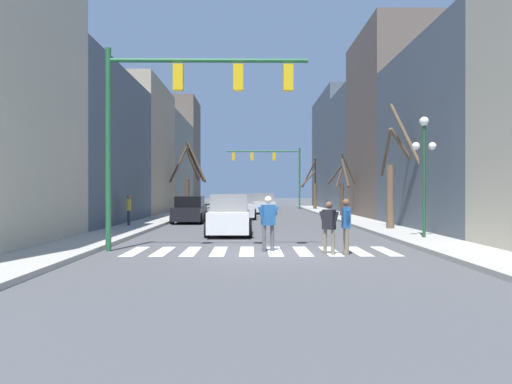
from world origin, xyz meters
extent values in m
plane|color=#4C4C4F|center=(0.00, 0.00, 0.00)|extent=(240.00, 240.00, 0.00)
cube|color=#ADA89E|center=(-6.29, 0.00, 0.07)|extent=(2.21, 90.00, 0.15)
cube|color=#ADA89E|center=(6.29, 0.00, 0.07)|extent=(2.21, 90.00, 0.15)
cube|color=#515B66|center=(-10.40, 12.96, 4.40)|extent=(6.00, 13.59, 8.81)
cube|color=tan|center=(-10.40, 25.27, 5.30)|extent=(6.00, 11.02, 10.60)
cube|color=gray|center=(-10.40, 38.19, 4.85)|extent=(6.00, 14.83, 9.70)
cube|color=#66564C|center=(-10.40, 49.87, 6.93)|extent=(6.00, 8.52, 13.87)
cube|color=#515B66|center=(10.40, 8.58, 4.56)|extent=(6.00, 12.58, 9.13)
cube|color=#66564C|center=(10.40, 19.88, 6.59)|extent=(6.00, 10.03, 13.19)
cube|color=#515B66|center=(10.40, 28.98, 5.45)|extent=(6.00, 8.17, 10.90)
cube|color=#515B66|center=(10.40, 40.28, 6.30)|extent=(6.00, 14.42, 12.61)
cube|color=white|center=(-4.05, 0.50, 0.00)|extent=(0.45, 2.60, 0.01)
cube|color=white|center=(-3.15, 0.50, 0.00)|extent=(0.45, 2.60, 0.01)
cube|color=white|center=(-2.25, 0.50, 0.00)|extent=(0.45, 2.60, 0.01)
cube|color=white|center=(-1.35, 0.50, 0.00)|extent=(0.45, 2.60, 0.01)
cube|color=white|center=(-0.45, 0.50, 0.00)|extent=(0.45, 2.60, 0.01)
cube|color=white|center=(0.45, 0.50, 0.00)|extent=(0.45, 2.60, 0.01)
cube|color=white|center=(1.35, 0.50, 0.00)|extent=(0.45, 2.60, 0.01)
cube|color=white|center=(2.25, 0.50, 0.00)|extent=(0.45, 2.60, 0.01)
cube|color=white|center=(3.15, 0.50, 0.00)|extent=(0.45, 2.60, 0.01)
cube|color=white|center=(4.05, 0.50, 0.00)|extent=(0.45, 2.60, 0.01)
cylinder|color=#236038|center=(-4.93, 0.61, 3.29)|extent=(0.18, 0.18, 6.57)
cylinder|color=#236038|center=(-1.70, 0.61, 6.17)|extent=(6.47, 0.14, 0.14)
cube|color=yellow|center=(-2.67, 0.61, 5.62)|extent=(0.32, 0.28, 0.84)
cube|color=yellow|center=(-0.73, 0.61, 5.62)|extent=(0.32, 0.28, 0.84)
cube|color=yellow|center=(0.89, 0.61, 5.62)|extent=(0.32, 0.28, 0.84)
cylinder|color=#236038|center=(4.93, 38.41, 3.31)|extent=(0.18, 0.18, 6.63)
cylinder|color=#236038|center=(0.96, 38.41, 6.23)|extent=(7.95, 0.14, 0.14)
cube|color=yellow|center=(2.15, 38.41, 5.68)|extent=(0.32, 0.28, 0.84)
cube|color=yellow|center=(-0.23, 38.41, 5.68)|extent=(0.32, 0.28, 0.84)
cube|color=yellow|center=(-2.22, 38.41, 5.68)|extent=(0.32, 0.28, 0.84)
cylinder|color=#1E4C2D|center=(6.39, 3.68, 2.31)|extent=(0.12, 0.12, 4.31)
sphere|color=white|center=(6.39, 3.68, 4.64)|extent=(0.36, 0.36, 0.36)
sphere|color=white|center=(6.07, 3.68, 3.69)|extent=(0.31, 0.31, 0.31)
sphere|color=white|center=(6.71, 3.68, 3.69)|extent=(0.31, 0.31, 0.31)
cube|color=black|center=(-4.07, 15.09, 0.57)|extent=(1.72, 4.48, 0.79)
cube|color=black|center=(-4.07, 15.09, 1.29)|extent=(1.58, 2.33, 0.65)
cylinder|color=black|center=(-4.95, 16.48, 0.32)|extent=(0.22, 0.64, 0.64)
cylinder|color=black|center=(-3.20, 16.48, 0.32)|extent=(0.22, 0.64, 0.64)
cylinder|color=black|center=(-4.95, 13.70, 0.32)|extent=(0.22, 0.64, 0.64)
cylinder|color=black|center=(-3.20, 13.70, 0.32)|extent=(0.22, 0.64, 0.64)
cube|color=silver|center=(-0.98, 19.62, 0.61)|extent=(1.78, 4.84, 0.87)
cube|color=slate|center=(-0.98, 19.62, 1.40)|extent=(1.64, 2.52, 0.71)
cylinder|color=black|center=(-0.07, 18.12, 0.32)|extent=(0.22, 0.64, 0.64)
cylinder|color=black|center=(-1.88, 18.12, 0.32)|extent=(0.22, 0.64, 0.64)
cylinder|color=black|center=(-0.07, 21.12, 0.32)|extent=(0.22, 0.64, 0.64)
cylinder|color=black|center=(-1.88, 21.12, 0.32)|extent=(0.22, 0.64, 0.64)
cube|color=silver|center=(0.74, 27.61, 0.61)|extent=(1.94, 4.56, 0.86)
cube|color=slate|center=(0.74, 27.61, 1.39)|extent=(1.78, 2.37, 0.71)
cylinder|color=black|center=(-0.24, 29.02, 0.32)|extent=(0.22, 0.64, 0.64)
cylinder|color=black|center=(1.73, 29.02, 0.32)|extent=(0.22, 0.64, 0.64)
cylinder|color=black|center=(-0.24, 26.20, 0.32)|extent=(0.22, 0.64, 0.64)
cylinder|color=black|center=(1.73, 26.20, 0.32)|extent=(0.22, 0.64, 0.64)
cube|color=white|center=(-1.26, 6.43, 0.62)|extent=(1.72, 4.26, 0.89)
cube|color=gray|center=(-1.26, 6.43, 1.44)|extent=(1.58, 2.21, 0.73)
cylinder|color=black|center=(-0.38, 5.11, 0.32)|extent=(0.22, 0.64, 0.64)
cylinder|color=black|center=(-2.14, 5.11, 0.32)|extent=(0.22, 0.64, 0.64)
cylinder|color=black|center=(-0.38, 7.75, 0.32)|extent=(0.22, 0.64, 0.64)
cylinder|color=black|center=(-2.14, 7.75, 0.32)|extent=(0.22, 0.64, 0.64)
cylinder|color=#7A705B|center=(2.61, -0.15, 0.40)|extent=(0.12, 0.12, 0.81)
cylinder|color=#7A705B|center=(2.61, -0.44, 0.40)|extent=(0.12, 0.12, 0.81)
cube|color=#235693|center=(2.61, -0.30, 1.13)|extent=(0.22, 0.40, 0.64)
sphere|color=brown|center=(2.61, -0.30, 1.59)|extent=(0.23, 0.23, 0.23)
cylinder|color=#235693|center=(2.61, -0.07, 1.08)|extent=(0.09, 0.28, 0.62)
cylinder|color=#235693|center=(2.60, -0.52, 1.08)|extent=(0.09, 0.28, 0.62)
cylinder|color=#282D47|center=(-6.76, 10.77, 0.54)|extent=(0.11, 0.11, 0.77)
cylinder|color=#282D47|center=(-6.72, 10.50, 0.54)|extent=(0.11, 0.11, 0.77)
cube|color=gold|center=(-6.74, 10.64, 1.22)|extent=(0.26, 0.40, 0.61)
sphere|color=#8C664C|center=(-6.74, 10.64, 1.67)|extent=(0.22, 0.22, 0.22)
cylinder|color=gold|center=(-6.77, 10.85, 1.18)|extent=(0.12, 0.27, 0.59)
cylinder|color=gold|center=(-6.71, 10.42, 1.18)|extent=(0.12, 0.27, 0.59)
cylinder|color=#7A705B|center=(2.18, -0.38, 0.38)|extent=(0.11, 0.11, 0.77)
cylinder|color=#7A705B|center=(1.97, -0.20, 0.38)|extent=(0.11, 0.11, 0.77)
cube|color=black|center=(2.08, -0.29, 1.07)|extent=(0.42, 0.41, 0.61)
sphere|color=brown|center=(2.08, -0.29, 1.52)|extent=(0.22, 0.22, 0.22)
cylinder|color=black|center=(2.24, -0.43, 1.03)|extent=(0.25, 0.24, 0.59)
cylinder|color=black|center=(1.91, -0.15, 1.03)|extent=(0.25, 0.24, 0.59)
cylinder|color=#4C4C51|center=(0.11, 0.43, 0.42)|extent=(0.13, 0.13, 0.84)
cylinder|color=#4C4C51|center=(0.37, 0.58, 0.42)|extent=(0.13, 0.13, 0.84)
cube|color=#235693|center=(0.24, 0.51, 1.17)|extent=(0.47, 0.41, 0.66)
sphere|color=beige|center=(0.24, 0.51, 1.66)|extent=(0.24, 0.24, 0.24)
cylinder|color=#235693|center=(0.03, 0.39, 1.13)|extent=(0.30, 0.22, 0.64)
cylinder|color=#235693|center=(0.45, 0.63, 1.13)|extent=(0.30, 0.22, 0.64)
cylinder|color=brown|center=(6.13, 34.63, 1.43)|extent=(0.36, 0.36, 2.57)
cylinder|color=brown|center=(6.23, 35.23, 3.92)|extent=(0.33, 1.34, 2.86)
cylinder|color=brown|center=(5.39, 34.54, 3.13)|extent=(1.62, 0.38, 1.72)
cylinder|color=brown|center=(5.54, 35.20, 3.62)|extent=(1.29, 1.32, 2.67)
cylinder|color=#473828|center=(-5.90, 27.96, 1.58)|extent=(0.41, 0.41, 2.85)
cylinder|color=#473828|center=(-6.56, 27.39, 4.27)|extent=(1.47, 1.35, 3.26)
cylinder|color=#473828|center=(-5.10, 27.68, 4.57)|extent=(1.78, 0.78, 3.55)
cylinder|color=#473828|center=(-5.24, 28.95, 4.29)|extent=(1.41, 2.20, 3.04)
cylinder|color=#473828|center=(-5.13, 28.45, 4.41)|extent=(1.68, 1.16, 3.46)
cylinder|color=#473828|center=(-5.45, 28.26, 4.20)|extent=(1.10, 0.80, 2.69)
cylinder|color=brown|center=(6.39, 8.37, 1.67)|extent=(0.38, 0.38, 3.05)
cylinder|color=brown|center=(7.19, 8.63, 3.87)|extent=(1.75, 0.73, 2.28)
cylinder|color=brown|center=(6.99, 7.76, 4.48)|extent=(1.34, 1.41, 3.37)
cylinder|color=brown|center=(6.40, 9.17, 3.84)|extent=(0.16, 1.72, 2.26)
cylinder|color=#473828|center=(6.34, 20.93, 1.33)|extent=(0.29, 0.29, 2.36)
cylinder|color=#473828|center=(6.06, 20.58, 2.88)|extent=(0.67, 0.84, 1.47)
cylinder|color=#473828|center=(5.88, 21.27, 3.13)|extent=(1.01, 0.84, 1.41)
cylinder|color=#473828|center=(6.86, 21.08, 3.60)|extent=(1.16, 0.45, 2.28)
cylinder|color=#473828|center=(6.40, 19.96, 3.24)|extent=(0.26, 2.05, 2.09)
camera|label=1|loc=(-0.31, -15.55, 1.95)|focal=35.00mm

